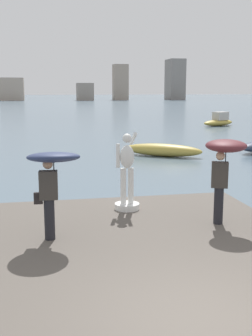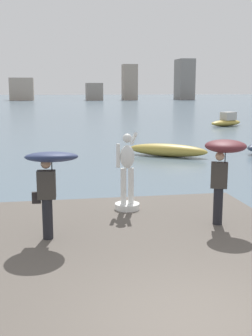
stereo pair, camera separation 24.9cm
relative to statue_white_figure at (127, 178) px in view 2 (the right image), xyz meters
The scene contains 8 objects.
ground_plane 34.26m from the statue_white_figure, 90.11° to the left, with size 400.00×400.00×0.00m, color slate.
pier 3.88m from the statue_white_figure, 91.03° to the right, with size 6.77×10.05×0.40m, color #564F47.
statue_white_figure is the anchor object (origin of this frame).
onlooker_left 2.86m from the statue_white_figure, 135.42° to the right, with size 1.19×1.20×1.94m.
onlooker_right 2.67m from the statue_white_figure, 40.03° to the right, with size 1.23×1.23×2.01m.
boat_mid 11.87m from the statue_white_figure, 69.45° to the left, with size 4.14×3.18×0.67m.
boat_leftward 31.85m from the statue_white_figure, 62.53° to the left, with size 3.92×2.72×1.33m.
distant_skyline 121.70m from the statue_white_figure, 91.62° to the left, with size 87.27×12.55×12.54m.
Camera 2 is at (-1.89, -5.22, 3.57)m, focal length 46.40 mm.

